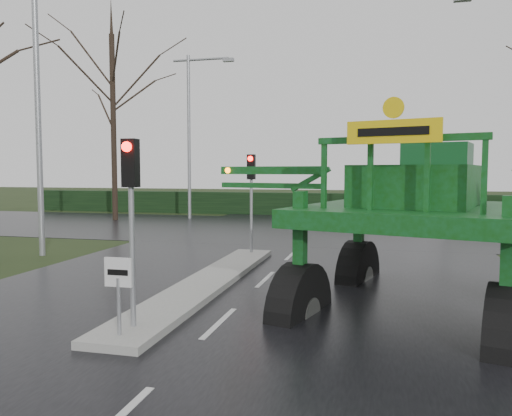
% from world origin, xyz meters
% --- Properties ---
extents(ground, '(140.00, 140.00, 0.00)m').
position_xyz_m(ground, '(0.00, 0.00, 0.00)').
color(ground, black).
rests_on(ground, ground).
extents(road_main, '(14.00, 80.00, 0.02)m').
position_xyz_m(road_main, '(0.00, 10.00, 0.00)').
color(road_main, black).
rests_on(road_main, ground).
extents(road_cross, '(80.00, 12.00, 0.02)m').
position_xyz_m(road_cross, '(0.00, 16.00, 0.01)').
color(road_cross, black).
rests_on(road_cross, ground).
extents(median_island, '(1.20, 10.00, 0.16)m').
position_xyz_m(median_island, '(-1.30, 3.00, 0.09)').
color(median_island, gray).
rests_on(median_island, ground).
extents(hedge_row, '(44.00, 0.90, 1.50)m').
position_xyz_m(hedge_row, '(0.00, 24.00, 0.75)').
color(hedge_row, black).
rests_on(hedge_row, ground).
extents(keep_left_sign, '(0.50, 0.07, 1.35)m').
position_xyz_m(keep_left_sign, '(-1.30, -1.50, 1.06)').
color(keep_left_sign, gray).
rests_on(keep_left_sign, ground).
extents(traffic_signal_near, '(0.26, 0.33, 3.52)m').
position_xyz_m(traffic_signal_near, '(-1.30, -1.01, 2.59)').
color(traffic_signal_near, gray).
rests_on(traffic_signal_near, ground).
extents(traffic_signal_mid, '(0.26, 0.33, 3.52)m').
position_xyz_m(traffic_signal_mid, '(-1.30, 7.49, 2.59)').
color(traffic_signal_mid, gray).
rests_on(traffic_signal_mid, ground).
extents(traffic_signal_far, '(0.26, 0.33, 3.52)m').
position_xyz_m(traffic_signal_far, '(6.50, 20.01, 2.59)').
color(traffic_signal_far, gray).
rests_on(traffic_signal_far, ground).
extents(street_light_left_near, '(3.85, 0.30, 10.00)m').
position_xyz_m(street_light_left_near, '(-8.19, 6.00, 5.99)').
color(street_light_left_near, gray).
rests_on(street_light_left_near, ground).
extents(street_light_left_far, '(3.85, 0.30, 10.00)m').
position_xyz_m(street_light_left_far, '(-8.19, 20.00, 5.99)').
color(street_light_left_far, gray).
rests_on(street_light_left_far, ground).
extents(tree_left_far, '(7.70, 7.70, 13.26)m').
position_xyz_m(tree_left_far, '(-12.50, 18.00, 7.15)').
color(tree_left_far, black).
rests_on(tree_left_far, ground).
extents(crop_sprayer, '(9.26, 6.93, 5.35)m').
position_xyz_m(crop_sprayer, '(1.47, 1.30, 2.53)').
color(crop_sprayer, black).
rests_on(crop_sprayer, ground).
extents(white_sedan, '(4.44, 2.74, 1.38)m').
position_xyz_m(white_sedan, '(4.58, 20.68, 0.00)').
color(white_sedan, silver).
rests_on(white_sedan, ground).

